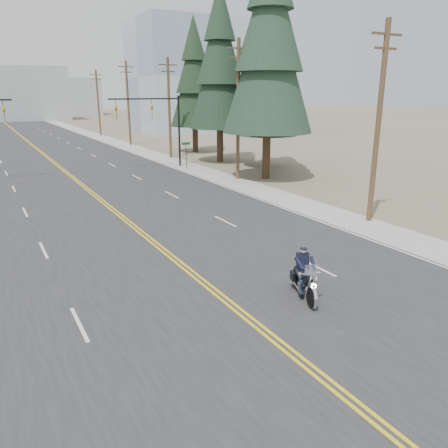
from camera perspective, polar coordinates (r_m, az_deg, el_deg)
ground_plane at (r=13.80m, az=6.91°, el=-15.06°), size 400.00×400.00×0.00m
road at (r=79.99m, az=-24.61°, el=10.08°), size 20.00×200.00×0.01m
sidewalk_right at (r=81.82m, az=-16.48°, el=11.01°), size 3.00×200.00×0.01m
traffic_mast_right at (r=44.42m, az=-8.39°, el=13.61°), size 7.10×0.26×7.00m
street_sign at (r=43.57m, az=-4.98°, el=9.52°), size 0.90×0.06×2.62m
utility_pole_a at (r=26.22m, az=19.53°, el=12.52°), size 2.20×0.30×11.00m
utility_pole_b at (r=37.84m, az=1.86°, el=14.84°), size 2.20×0.30×11.50m
utility_pole_c at (r=51.27m, az=-7.17°, el=14.94°), size 2.20×0.30×11.00m
utility_pole_d at (r=65.37m, az=-12.41°, el=15.28°), size 2.20×0.30×11.50m
utility_pole_e at (r=81.74m, az=-16.11°, el=15.07°), size 2.20×0.30×11.00m
glass_building at (r=88.50m, az=-3.36°, el=18.52°), size 24.00×16.00×20.00m
haze_bldg_b at (r=135.19m, az=-23.91°, el=15.29°), size 18.00×14.00×14.00m
haze_bldg_c at (r=128.32m, az=-8.27°, el=17.38°), size 16.00×12.00×18.00m
haze_bldg_e at (r=162.55m, az=-18.74°, el=15.48°), size 14.00×14.00×12.00m
motorcyclist at (r=16.24m, az=10.54°, el=-6.42°), size 1.83×2.59×1.86m
conifer_near at (r=38.52m, az=5.97°, el=23.03°), size 7.57×7.57×20.04m
conifer_mid at (r=44.70m, az=5.89°, el=19.05°), size 5.94×5.94×15.85m
conifer_tall at (r=48.01m, az=-0.56°, el=20.55°), size 6.53×6.53×18.15m
conifer_far at (r=56.39m, az=-3.92°, el=18.79°), size 6.04×6.04×16.18m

